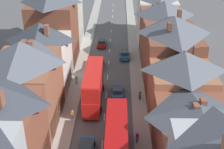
# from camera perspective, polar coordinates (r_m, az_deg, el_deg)

# --- Properties ---
(pavement_left) EXTENTS (2.20, 104.00, 0.14)m
(pavement_left) POSITION_cam_1_polar(r_m,az_deg,el_deg) (57.00, -5.88, 0.55)
(pavement_left) COLOR #A8A399
(pavement_left) RESTS_ON ground
(pavement_right) EXTENTS (2.20, 104.00, 0.14)m
(pavement_right) POSITION_cam_1_polar(r_m,az_deg,el_deg) (56.64, 4.41, 0.44)
(pavement_right) COLOR #A8A399
(pavement_right) RESTS_ON ground
(centre_line_dashes) EXTENTS (0.14, 97.80, 0.01)m
(centre_line_dashes) POSITION_cam_1_polar(r_m,az_deg,el_deg) (54.85, -0.83, -0.51)
(centre_line_dashes) COLOR silver
(centre_line_dashes) RESTS_ON ground
(terrace_row_left) EXTENTS (8.00, 67.91, 14.54)m
(terrace_row_left) POSITION_cam_1_polar(r_m,az_deg,el_deg) (41.91, -15.65, -1.49)
(terrace_row_left) COLOR brown
(terrace_row_left) RESTS_ON ground
(terrace_row_right) EXTENTS (8.00, 73.28, 13.67)m
(terrace_row_right) POSITION_cam_1_polar(r_m,az_deg,el_deg) (42.91, 12.26, -1.00)
(terrace_row_right) COLOR brown
(terrace_row_right) RESTS_ON ground
(double_decker_bus_lead) EXTENTS (2.74, 10.80, 5.30)m
(double_decker_bus_lead) POSITION_cam_1_polar(r_m,az_deg,el_deg) (36.07, 0.81, -12.09)
(double_decker_bus_lead) COLOR #B70F0F
(double_decker_bus_lead) RESTS_ON ground
(double_decker_bus_mid_street) EXTENTS (2.74, 10.80, 5.30)m
(double_decker_bus_mid_street) POSITION_cam_1_polar(r_m,az_deg,el_deg) (46.69, -3.43, -2.01)
(double_decker_bus_mid_street) COLOR red
(double_decker_bus_mid_street) RESTS_ON ground
(car_near_blue) EXTENTS (1.90, 4.20, 1.61)m
(car_near_blue) POSITION_cam_1_polar(r_m,az_deg,el_deg) (67.52, -1.91, 5.82)
(car_near_blue) COLOR maroon
(car_near_blue) RESTS_ON ground
(car_parked_left_a) EXTENTS (1.90, 4.05, 1.64)m
(car_parked_left_a) POSITION_cam_1_polar(r_m,az_deg,el_deg) (38.38, -4.71, -13.21)
(car_parked_left_a) COLOR #236093
(car_parked_left_a) RESTS_ON ground
(car_parked_right_a) EXTENTS (1.90, 4.13, 1.60)m
(car_parked_right_a) POSITION_cam_1_polar(r_m,az_deg,el_deg) (48.99, 1.00, -3.14)
(car_parked_right_a) COLOR #236093
(car_parked_right_a) RESTS_ON ground
(car_mid_black) EXTENTS (1.90, 4.13, 1.62)m
(car_mid_black) POSITION_cam_1_polar(r_m,az_deg,el_deg) (57.97, -2.47, 1.99)
(car_mid_black) COLOR #144728
(car_mid_black) RESTS_ON ground
(car_parked_left_b) EXTENTS (1.90, 4.32, 1.61)m
(car_parked_left_b) POSITION_cam_1_polar(r_m,az_deg,el_deg) (61.88, 2.33, 3.71)
(car_parked_left_b) COLOR #236093
(car_parked_left_b) RESTS_ON ground
(pedestrian_mid_left) EXTENTS (0.36, 0.22, 1.61)m
(pedestrian_mid_left) POSITION_cam_1_polar(r_m,az_deg,el_deg) (39.58, 4.64, -11.33)
(pedestrian_mid_left) COLOR brown
(pedestrian_mid_left) RESTS_ON pavement_right
(pedestrian_mid_right) EXTENTS (0.36, 0.22, 1.61)m
(pedestrian_mid_right) POSITION_cam_1_polar(r_m,az_deg,el_deg) (43.71, -7.24, -7.24)
(pedestrian_mid_right) COLOR #3D4256
(pedestrian_mid_right) RESTS_ON pavement_left
(pedestrian_far_left) EXTENTS (0.36, 0.22, 1.61)m
(pedestrian_far_left) POSITION_cam_1_polar(r_m,az_deg,el_deg) (48.03, 5.14, -3.63)
(pedestrian_far_left) COLOR #23232D
(pedestrian_far_left) RESTS_ON pavement_right
(pedestrian_far_right) EXTENTS (0.36, 0.22, 1.61)m
(pedestrian_far_right) POSITION_cam_1_polar(r_m,az_deg,el_deg) (52.42, -6.55, -0.85)
(pedestrian_far_right) COLOR gray
(pedestrian_far_right) RESTS_ON pavement_left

